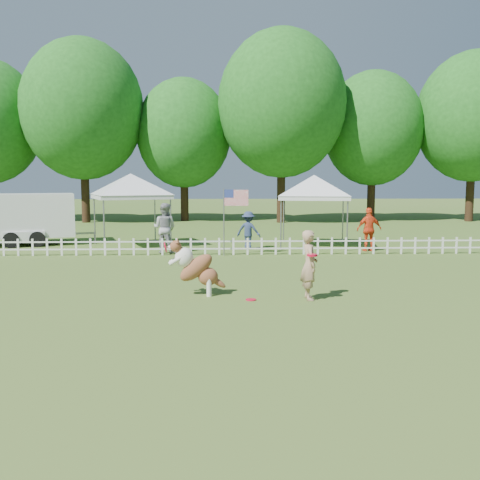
{
  "coord_description": "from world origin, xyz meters",
  "views": [
    {
      "loc": [
        -0.68,
        -11.69,
        2.67
      ],
      "look_at": [
        -0.19,
        2.0,
        1.1
      ],
      "focal_mm": 40.0,
      "sensor_mm": 36.0,
      "label": 1
    }
  ],
  "objects_px": {
    "frisbee_on_turf": "(251,300)",
    "spectator_c": "(369,229)",
    "flag_pole": "(224,222)",
    "spectator_b": "(248,230)",
    "handler": "(309,265)",
    "dog": "(197,268)",
    "cargo_trailer": "(25,219)",
    "canopy_tent_right": "(314,212)",
    "canopy_tent_left": "(131,211)",
    "spectator_a": "(165,228)"
  },
  "relations": [
    {
      "from": "frisbee_on_turf",
      "to": "spectator_c",
      "type": "relative_size",
      "value": 0.14
    },
    {
      "from": "flag_pole",
      "to": "spectator_b",
      "type": "bearing_deg",
      "value": 67.7
    },
    {
      "from": "handler",
      "to": "spectator_b",
      "type": "bearing_deg",
      "value": 1.85
    },
    {
      "from": "dog",
      "to": "spectator_b",
      "type": "bearing_deg",
      "value": 77.13
    },
    {
      "from": "handler",
      "to": "cargo_trailer",
      "type": "relative_size",
      "value": 0.32
    },
    {
      "from": "canopy_tent_right",
      "to": "handler",
      "type": "bearing_deg",
      "value": -91.32
    },
    {
      "from": "dog",
      "to": "spectator_c",
      "type": "xyz_separation_m",
      "value": [
        6.04,
        7.41,
        0.16
      ]
    },
    {
      "from": "frisbee_on_turf",
      "to": "cargo_trailer",
      "type": "relative_size",
      "value": 0.05
    },
    {
      "from": "spectator_b",
      "to": "dog",
      "type": "bearing_deg",
      "value": 99.87
    },
    {
      "from": "dog",
      "to": "flag_pole",
      "type": "relative_size",
      "value": 0.55
    },
    {
      "from": "canopy_tent_left",
      "to": "canopy_tent_right",
      "type": "height_order",
      "value": "canopy_tent_left"
    },
    {
      "from": "cargo_trailer",
      "to": "handler",
      "type": "bearing_deg",
      "value": -63.65
    },
    {
      "from": "handler",
      "to": "spectator_c",
      "type": "xyz_separation_m",
      "value": [
        3.54,
        7.9,
        0.03
      ]
    },
    {
      "from": "canopy_tent_left",
      "to": "canopy_tent_right",
      "type": "xyz_separation_m",
      "value": [
        7.21,
        -0.21,
        -0.03
      ]
    },
    {
      "from": "canopy_tent_left",
      "to": "spectator_b",
      "type": "distance_m",
      "value": 4.74
    },
    {
      "from": "frisbee_on_turf",
      "to": "canopy_tent_right",
      "type": "xyz_separation_m",
      "value": [
        3.01,
        9.42,
        1.37
      ]
    },
    {
      "from": "cargo_trailer",
      "to": "spectator_a",
      "type": "bearing_deg",
      "value": -41.94
    },
    {
      "from": "handler",
      "to": "frisbee_on_turf",
      "type": "xyz_separation_m",
      "value": [
        -1.29,
        -0.04,
        -0.76
      ]
    },
    {
      "from": "flag_pole",
      "to": "spectator_a",
      "type": "xyz_separation_m",
      "value": [
        -2.13,
        0.81,
        -0.27
      ]
    },
    {
      "from": "dog",
      "to": "canopy_tent_right",
      "type": "height_order",
      "value": "canopy_tent_right"
    },
    {
      "from": "canopy_tent_left",
      "to": "canopy_tent_right",
      "type": "distance_m",
      "value": 7.21
    },
    {
      "from": "handler",
      "to": "cargo_trailer",
      "type": "height_order",
      "value": "cargo_trailer"
    },
    {
      "from": "flag_pole",
      "to": "cargo_trailer",
      "type": "bearing_deg",
      "value": 162.24
    },
    {
      "from": "canopy_tent_right",
      "to": "flag_pole",
      "type": "height_order",
      "value": "canopy_tent_right"
    },
    {
      "from": "handler",
      "to": "canopy_tent_left",
      "type": "distance_m",
      "value": 11.07
    },
    {
      "from": "canopy_tent_right",
      "to": "spectator_a",
      "type": "bearing_deg",
      "value": -153.96
    },
    {
      "from": "canopy_tent_left",
      "to": "dog",
      "type": "bearing_deg",
      "value": -92.58
    },
    {
      "from": "spectator_a",
      "to": "spectator_b",
      "type": "distance_m",
      "value": 3.23
    },
    {
      "from": "handler",
      "to": "flag_pole",
      "type": "bearing_deg",
      "value": 10.99
    },
    {
      "from": "frisbee_on_turf",
      "to": "dog",
      "type": "bearing_deg",
      "value": 156.68
    },
    {
      "from": "frisbee_on_turf",
      "to": "spectator_c",
      "type": "bearing_deg",
      "value": 58.67
    },
    {
      "from": "frisbee_on_turf",
      "to": "spectator_b",
      "type": "distance_m",
      "value": 8.69
    },
    {
      "from": "canopy_tent_right",
      "to": "spectator_c",
      "type": "bearing_deg",
      "value": -30.11
    },
    {
      "from": "cargo_trailer",
      "to": "spectator_c",
      "type": "xyz_separation_m",
      "value": [
        13.48,
        -2.45,
        -0.25
      ]
    },
    {
      "from": "dog",
      "to": "canopy_tent_left",
      "type": "xyz_separation_m",
      "value": [
        -2.99,
        9.11,
        0.76
      ]
    },
    {
      "from": "canopy_tent_right",
      "to": "cargo_trailer",
      "type": "relative_size",
      "value": 0.57
    },
    {
      "from": "handler",
      "to": "spectator_a",
      "type": "bearing_deg",
      "value": 23.39
    },
    {
      "from": "handler",
      "to": "dog",
      "type": "xyz_separation_m",
      "value": [
        -2.5,
        0.48,
        -0.13
      ]
    },
    {
      "from": "canopy_tent_right",
      "to": "spectator_a",
      "type": "height_order",
      "value": "canopy_tent_right"
    },
    {
      "from": "flag_pole",
      "to": "handler",
      "type": "bearing_deg",
      "value": -69.15
    },
    {
      "from": "canopy_tent_left",
      "to": "spectator_b",
      "type": "height_order",
      "value": "canopy_tent_left"
    },
    {
      "from": "canopy_tent_right",
      "to": "canopy_tent_left",
      "type": "bearing_deg",
      "value": -172.65
    },
    {
      "from": "spectator_a",
      "to": "cargo_trailer",
      "type": "bearing_deg",
      "value": -6.5
    },
    {
      "from": "cargo_trailer",
      "to": "flag_pole",
      "type": "bearing_deg",
      "value": -40.97
    },
    {
      "from": "canopy_tent_right",
      "to": "spectator_b",
      "type": "bearing_deg",
      "value": -154.55
    },
    {
      "from": "handler",
      "to": "dog",
      "type": "distance_m",
      "value": 2.55
    },
    {
      "from": "canopy_tent_left",
      "to": "spectator_a",
      "type": "relative_size",
      "value": 1.56
    },
    {
      "from": "handler",
      "to": "frisbee_on_turf",
      "type": "bearing_deg",
      "value": 87.6
    },
    {
      "from": "dog",
      "to": "flag_pole",
      "type": "height_order",
      "value": "flag_pole"
    },
    {
      "from": "handler",
      "to": "canopy_tent_right",
      "type": "height_order",
      "value": "canopy_tent_right"
    }
  ]
}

